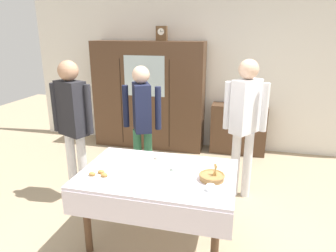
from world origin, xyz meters
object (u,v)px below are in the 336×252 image
(dining_table, at_px, (157,184))
(tea_cup_far_right, at_px, (175,168))
(bookshelf_low, at_px, (238,129))
(tea_cup_near_right, at_px, (159,157))
(spoon_front_edge, at_px, (124,157))
(person_beside_shelf, at_px, (142,116))
(wall_cabinet, at_px, (149,96))
(bread_basket, at_px, (212,177))
(pastry_plate, at_px, (99,176))
(person_behind_table_left, at_px, (245,116))
(spoon_mid_right, at_px, (130,167))
(mantel_clock, at_px, (162,33))
(tea_cup_front_edge, at_px, (211,189))
(book_stack, at_px, (240,102))
(spoon_near_left, at_px, (143,172))
(person_behind_table_right, at_px, (73,118))

(dining_table, distance_m, tea_cup_far_right, 0.23)
(bookshelf_low, distance_m, tea_cup_near_right, 2.46)
(bookshelf_low, height_order, spoon_front_edge, bookshelf_low)
(tea_cup_far_right, xyz_separation_m, spoon_front_edge, (-0.61, 0.19, -0.02))
(spoon_front_edge, distance_m, person_beside_shelf, 0.81)
(wall_cabinet, relative_size, bread_basket, 8.27)
(dining_table, height_order, pastry_plate, pastry_plate)
(dining_table, bearing_deg, person_behind_table_left, 55.08)
(spoon_mid_right, bearing_deg, wall_cabinet, 103.22)
(mantel_clock, height_order, tea_cup_front_edge, mantel_clock)
(spoon_mid_right, bearing_deg, pastry_plate, -126.84)
(book_stack, bearing_deg, spoon_near_left, -107.95)
(bread_basket, bearing_deg, dining_table, -179.78)
(pastry_plate, bearing_deg, person_behind_table_right, 132.27)
(dining_table, bearing_deg, spoon_near_left, 176.83)
(person_behind_table_right, bearing_deg, spoon_near_left, -27.47)
(book_stack, distance_m, pastry_plate, 3.09)
(tea_cup_near_right, height_order, person_behind_table_right, person_behind_table_right)
(tea_cup_front_edge, bearing_deg, tea_cup_far_right, 139.85)
(mantel_clock, relative_size, bookshelf_low, 0.26)
(dining_table, height_order, spoon_front_edge, spoon_front_edge)
(book_stack, bearing_deg, mantel_clock, -177.84)
(tea_cup_near_right, bearing_deg, dining_table, -77.52)
(spoon_near_left, distance_m, person_behind_table_left, 1.50)
(mantel_clock, bearing_deg, bookshelf_low, 2.16)
(mantel_clock, height_order, bread_basket, mantel_clock)
(wall_cabinet, height_order, book_stack, wall_cabinet)
(wall_cabinet, xyz_separation_m, person_beside_shelf, (0.39, -1.53, 0.06))
(dining_table, distance_m, spoon_near_left, 0.18)
(bookshelf_low, distance_m, spoon_mid_right, 2.78)
(tea_cup_near_right, height_order, person_beside_shelf, person_beside_shelf)
(book_stack, xyz_separation_m, tea_cup_near_right, (-0.78, -2.30, -0.13))
(pastry_plate, bearing_deg, bread_basket, 11.00)
(mantel_clock, relative_size, book_stack, 1.08)
(wall_cabinet, relative_size, tea_cup_front_edge, 15.26)
(wall_cabinet, bearing_deg, mantel_clock, -0.15)
(tea_cup_front_edge, bearing_deg, person_behind_table_right, 156.04)
(dining_table, xyz_separation_m, tea_cup_near_right, (-0.07, 0.34, 0.14))
(tea_cup_far_right, bearing_deg, pastry_plate, -155.47)
(tea_cup_far_right, bearing_deg, spoon_front_edge, 162.64)
(person_behind_table_right, bearing_deg, tea_cup_far_right, -18.40)
(book_stack, height_order, spoon_front_edge, book_stack)
(mantel_clock, height_order, pastry_plate, mantel_clock)
(tea_cup_near_right, relative_size, spoon_near_left, 1.09)
(tea_cup_front_edge, relative_size, spoon_near_left, 1.09)
(bookshelf_low, xyz_separation_m, spoon_near_left, (-0.85, -2.63, 0.33))
(tea_cup_far_right, height_order, spoon_mid_right, tea_cup_far_right)
(spoon_mid_right, xyz_separation_m, person_beside_shelf, (-0.20, 0.99, 0.25))
(dining_table, height_order, bookshelf_low, bookshelf_low)
(book_stack, relative_size, tea_cup_far_right, 1.71)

